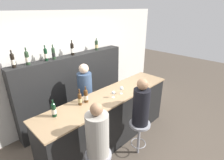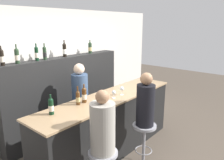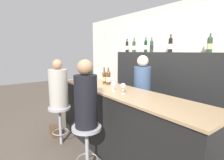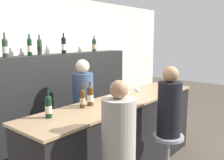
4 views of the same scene
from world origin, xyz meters
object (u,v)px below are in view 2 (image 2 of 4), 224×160
(wine_bottle_counter_1, at_px, (78,97))
(wine_bottle_backbar_0, at_px, (2,57))
(wine_bottle_backbar_1, at_px, (17,56))
(wine_bottle_counter_0, at_px, (51,106))
(bartender, at_px, (81,108))
(wine_bottle_backbar_4, at_px, (64,50))
(wine_glass_0, at_px, (114,93))
(guest_seated_right, at_px, (145,102))
(wine_bottle_counter_2, at_px, (84,95))
(wine_bottle_backbar_5, at_px, (90,48))
(wine_glass_1, at_px, (122,89))
(guest_seated_left, at_px, (103,126))
(wine_bottle_backbar_3, at_px, (45,53))
(wine_bottle_backbar_2, at_px, (37,53))
(bar_stool_right, at_px, (144,133))

(wine_bottle_counter_1, height_order, wine_bottle_backbar_0, wine_bottle_backbar_0)
(wine_bottle_backbar_0, bearing_deg, wine_bottle_backbar_1, 0.00)
(wine_bottle_counter_0, bearing_deg, bartender, 27.25)
(wine_bottle_backbar_4, xyz_separation_m, wine_glass_0, (-0.03, -1.31, -0.62))
(wine_bottle_counter_1, height_order, wine_bottle_backbar_1, wine_bottle_backbar_1)
(wine_bottle_backbar_4, relative_size, guest_seated_right, 0.38)
(wine_bottle_counter_2, bearing_deg, wine_bottle_backbar_1, 114.53)
(wine_bottle_counter_2, height_order, wine_bottle_backbar_5, wine_bottle_backbar_5)
(wine_bottle_backbar_1, relative_size, guest_seated_right, 0.37)
(wine_bottle_counter_2, distance_m, wine_glass_1, 0.73)
(wine_bottle_counter_2, bearing_deg, wine_bottle_backbar_0, 124.42)
(guest_seated_left, bearing_deg, wine_bottle_backbar_5, 48.91)
(wine_bottle_backbar_0, bearing_deg, wine_bottle_counter_0, -83.73)
(wine_bottle_backbar_1, distance_m, wine_bottle_backbar_5, 1.70)
(guest_seated_right, bearing_deg, bartender, 100.94)
(wine_bottle_backbar_3, height_order, bartender, wine_bottle_backbar_3)
(wine_bottle_backbar_2, distance_m, bartender, 1.28)
(wine_bottle_backbar_2, relative_size, wine_glass_0, 2.28)
(wine_bottle_counter_0, relative_size, bar_stool_right, 0.41)
(wine_bottle_backbar_5, relative_size, wine_glass_0, 2.17)
(wine_bottle_counter_1, xyz_separation_m, bar_stool_right, (0.73, -0.77, -0.64))
(wine_bottle_counter_0, height_order, wine_glass_0, wine_bottle_counter_0)
(wine_glass_1, bearing_deg, wine_bottle_backbar_5, 68.45)
(wine_glass_0, bearing_deg, bar_stool_right, -75.85)
(wine_bottle_counter_1, relative_size, bartender, 0.19)
(wine_bottle_counter_0, relative_size, guest_seated_right, 0.33)
(wine_bottle_backbar_4, relative_size, bartender, 0.21)
(wine_bottle_backbar_4, xyz_separation_m, guest_seated_left, (-0.91, -1.86, -0.73))
(wine_bottle_counter_1, bearing_deg, wine_bottle_backbar_0, 119.37)
(wine_bottle_counter_2, bearing_deg, guest_seated_right, -52.24)
(wine_bottle_counter_1, distance_m, guest_seated_left, 0.83)
(wine_bottle_counter_0, xyz_separation_m, wine_bottle_backbar_4, (1.12, 1.08, 0.59))
(guest_seated_left, bearing_deg, wine_bottle_backbar_1, 92.54)
(wine_bottle_counter_1, distance_m, bar_stool_right, 1.24)
(wine_bottle_backbar_4, height_order, bartender, wine_bottle_backbar_4)
(wine_bottle_backbar_3, xyz_separation_m, bartender, (0.31, -0.58, -1.03))
(wine_bottle_backbar_0, bearing_deg, bartender, -27.91)
(wine_bottle_counter_2, bearing_deg, wine_bottle_backbar_4, 65.42)
(bartender, bearing_deg, wine_bottle_counter_1, -134.01)
(wine_bottle_backbar_5, distance_m, bar_stool_right, 2.31)
(wine_bottle_counter_0, bearing_deg, wine_bottle_backbar_3, 58.60)
(wine_bottle_backbar_1, height_order, guest_seated_left, wine_bottle_backbar_1)
(wine_bottle_backbar_0, distance_m, wine_bottle_backbar_4, 1.24)
(wine_bottle_backbar_3, bearing_deg, wine_bottle_counter_2, -92.01)
(wine_bottle_backbar_3, distance_m, guest_seated_right, 2.06)
(wine_bottle_counter_0, xyz_separation_m, bar_stool_right, (1.22, -0.77, -0.65))
(wine_bottle_counter_0, xyz_separation_m, guest_seated_right, (1.22, -0.77, -0.11))
(wine_bottle_backbar_2, xyz_separation_m, wine_glass_0, (0.59, -1.31, -0.61))
(wine_bottle_backbar_0, distance_m, wine_bottle_backbar_5, 1.95)
(wine_bottle_backbar_3, xyz_separation_m, bar_stool_right, (0.56, -1.86, -1.23))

